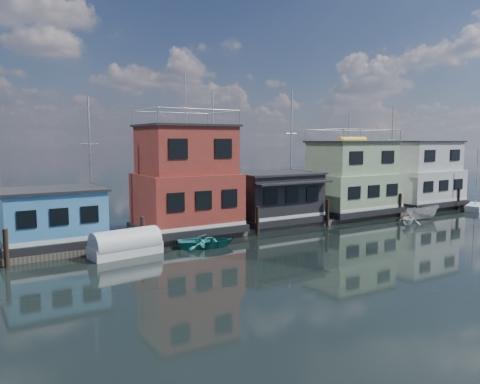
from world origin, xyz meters
TOP-DOWN VIEW (x-y plane):
  - ground at (0.00, 0.00)m, footprint 160.00×160.00m
  - dock at (0.00, 12.00)m, footprint 48.00×5.00m
  - houseboat_blue at (-18.00, 12.00)m, footprint 6.40×4.90m
  - houseboat_red at (-8.50, 12.00)m, footprint 7.40×5.90m
  - houseboat_dark at (-0.50, 11.98)m, footprint 7.40×6.10m
  - houseboat_green at (8.50, 12.00)m, footprint 8.40×5.90m
  - houseboat_white at (18.50, 12.00)m, footprint 8.40×5.90m
  - pilings at (-0.33, 9.20)m, footprint 42.28×0.28m
  - background_masts at (4.76, 18.00)m, footprint 36.40×0.16m
  - day_sailer at (22.00, 7.97)m, footprint 4.13×2.78m
  - motorboat at (12.47, 7.07)m, footprint 3.52×2.02m
  - dinghy_white at (9.32, 6.10)m, footprint 2.84×2.72m
  - tarp_runabout at (-14.43, 8.34)m, footprint 4.57×2.30m
  - dinghy_teal at (-9.13, 7.72)m, footprint 4.45×3.77m

SIDE VIEW (x-z plane):
  - ground at x=0.00m, z-range 0.00..0.00m
  - dock at x=0.00m, z-range 0.00..0.40m
  - day_sailer at x=22.00m, z-range -2.72..3.49m
  - dinghy_teal at x=-9.13m, z-range 0.00..0.78m
  - dinghy_white at x=9.32m, z-range 0.00..1.16m
  - motorboat at x=12.47m, z-range 0.00..1.28m
  - tarp_runabout at x=-14.43m, z-range -0.23..1.55m
  - pilings at x=-0.33m, z-range 0.00..2.20m
  - houseboat_blue at x=-18.00m, z-range 0.38..4.04m
  - houseboat_dark at x=-0.50m, z-range 0.39..4.45m
  - houseboat_white at x=18.50m, z-range 0.21..6.87m
  - houseboat_green at x=8.50m, z-range 0.03..7.06m
  - houseboat_red at x=-8.50m, z-range -1.83..10.03m
  - background_masts at x=4.76m, z-range -0.45..11.55m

